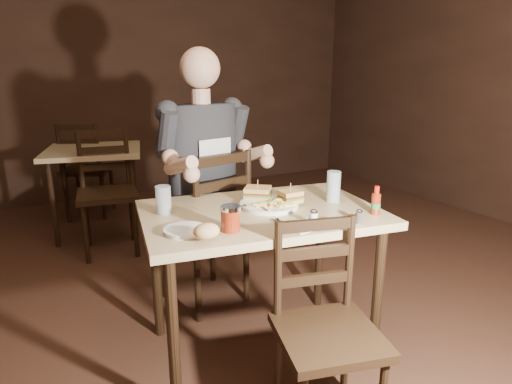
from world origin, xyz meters
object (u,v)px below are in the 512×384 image
main_table (261,227)px  bg_chair_far (88,169)px  chair_far (204,227)px  chair_near (329,335)px  bg_chair_near (107,194)px  syrup_dispenser (231,218)px  glass_left (163,200)px  hot_sauce (376,200)px  side_plate (186,231)px  diner (207,142)px  dinner_plate (269,205)px  bg_table (94,159)px  glass_right (333,187)px

main_table → bg_chair_far: 2.85m
chair_far → chair_near: bearing=79.2°
bg_chair_near → syrup_dispenser: bearing=-75.5°
glass_left → hot_sauce: bearing=-29.3°
side_plate → bg_chair_far: bearing=90.4°
glass_left → syrup_dispenser: size_ratio=1.21×
chair_far → chair_near: (0.04, -1.20, -0.07)m
diner → side_plate: diner is taller
bg_chair_far → diner: size_ratio=0.91×
bg_chair_far → dinner_plate: size_ratio=3.32×
chair_far → diner: bearing=90.0°
bg_chair_far → side_plate: size_ratio=5.34×
bg_table → syrup_dispenser: 2.46m
chair_far → syrup_dispenser: (-0.19, -0.80, 0.33)m
dinner_plate → glass_right: glass_right is taller
glass_left → glass_right: size_ratio=0.83×
glass_left → main_table: bearing=-22.6°
bg_chair_far → diner: 2.35m
glass_right → syrup_dispenser: 0.66m
syrup_dispenser → glass_left: bearing=125.5°
main_table → side_plate: 0.45m
bg_chair_near → hot_sauce: bearing=-57.6°
main_table → bg_chair_near: bg_chair_near is taller
chair_near → hot_sauce: (0.46, 0.27, 0.41)m
chair_far → bg_table: bearing=-89.5°
bg_chair_far → bg_chair_near: (0.00, -1.10, 0.01)m
chair_far → dinner_plate: 0.67m
dinner_plate → syrup_dispenser: 0.38m
main_table → glass_left: glass_left is taller
chair_far → dinner_plate: (0.12, -0.59, 0.29)m
glass_right → side_plate: 0.83m
glass_right → side_plate: bearing=-175.8°
chair_near → diner: bearing=106.2°
bg_chair_near → dinner_plate: bg_chair_near is taller
dinner_plate → bg_chair_near: bearing=106.8°
syrup_dispenser → dinner_plate: bearing=43.6°
main_table → glass_left: bearing=157.4°
dinner_plate → hot_sauce: 0.51m
bg_chair_far → glass_right: bg_chair_far is taller
bg_chair_far → diner: diner is taller
main_table → bg_table: 2.30m
glass_right → side_plate: (-0.82, -0.06, -0.07)m
bg_table → syrup_dispenser: (0.19, -2.44, 0.14)m
glass_left → syrup_dispenser: bearing=-63.9°
bg_table → bg_chair_far: bg_chair_far is taller
chair_far → dinner_plate: bearing=88.8°
syrup_dispenser → side_plate: syrup_dispenser is taller
dinner_plate → syrup_dispenser: (-0.31, -0.21, 0.05)m
glass_right → syrup_dispenser: size_ratio=1.46×
bg_table → chair_near: size_ratio=1.14×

